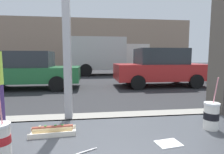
# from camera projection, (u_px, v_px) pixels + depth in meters

# --- Properties ---
(ground_plane) EXTENTS (60.00, 60.00, 0.00)m
(ground_plane) POSITION_uv_depth(u_px,v_px,m) (86.00, 85.00, 9.26)
(ground_plane) COLOR #2D2D30
(sidewalk_strip) EXTENTS (16.00, 2.80, 0.13)m
(sidewalk_strip) POSITION_uv_depth(u_px,v_px,m) (80.00, 144.00, 2.94)
(sidewalk_strip) COLOR #9E998E
(sidewalk_strip) RESTS_ON ground
(building_facade_far) EXTENTS (28.00, 1.20, 6.32)m
(building_facade_far) POSITION_uv_depth(u_px,v_px,m) (87.00, 43.00, 24.38)
(building_facade_far) COLOR gray
(building_facade_far) RESTS_ON ground
(soda_cup_left) EXTENTS (0.09, 0.09, 0.32)m
(soda_cup_left) POSITION_uv_depth(u_px,v_px,m) (211.00, 115.00, 1.12)
(soda_cup_left) COLOR white
(soda_cup_left) RESTS_ON window_counter
(soda_cup_right) EXTENTS (0.09, 0.09, 0.30)m
(soda_cup_right) POSITION_uv_depth(u_px,v_px,m) (0.00, 139.00, 0.82)
(soda_cup_right) COLOR silver
(soda_cup_right) RESTS_ON window_counter
(hotdog_tray_near) EXTENTS (0.26, 0.12, 0.05)m
(hotdog_tray_near) POSITION_uv_depth(u_px,v_px,m) (53.00, 130.00, 1.05)
(hotdog_tray_near) COLOR silver
(hotdog_tray_near) RESTS_ON window_counter
(loose_straw) EXTENTS (0.17, 0.09, 0.01)m
(loose_straw) POSITION_uv_depth(u_px,v_px,m) (78.00, 154.00, 0.83)
(loose_straw) COLOR white
(loose_straw) RESTS_ON window_counter
(napkin_wrapper) EXTENTS (0.13, 0.11, 0.00)m
(napkin_wrapper) POSITION_uv_depth(u_px,v_px,m) (168.00, 143.00, 0.94)
(napkin_wrapper) COLOR white
(napkin_wrapper) RESTS_ON window_counter
(parked_car_green) EXTENTS (4.64, 1.98, 1.66)m
(parked_car_green) POSITION_uv_depth(u_px,v_px,m) (26.00, 70.00, 8.19)
(parked_car_green) COLOR #236B38
(parked_car_green) RESTS_ON ground
(parked_car_red) EXTENTS (4.33, 2.07, 1.81)m
(parked_car_red) POSITION_uv_depth(u_px,v_px,m) (160.00, 67.00, 8.97)
(parked_car_red) COLOR red
(parked_car_red) RESTS_ON ground
(box_truck) EXTENTS (6.20, 2.44, 2.85)m
(box_truck) POSITION_uv_depth(u_px,v_px,m) (105.00, 55.00, 14.37)
(box_truck) COLOR beige
(box_truck) RESTS_ON ground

